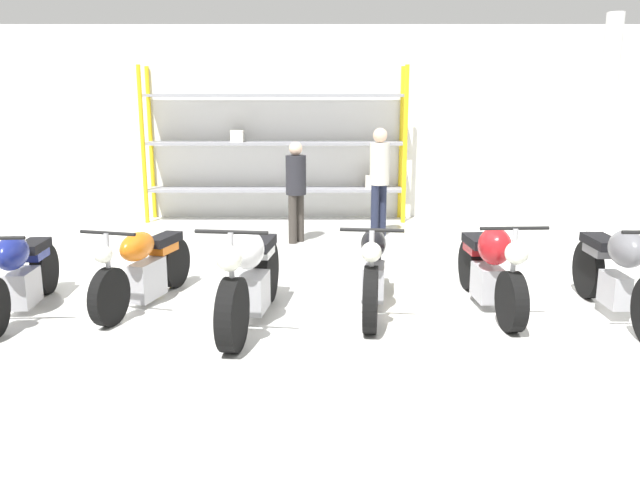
{
  "coord_description": "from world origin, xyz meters",
  "views": [
    {
      "loc": [
        0.01,
        -6.37,
        2.2
      ],
      "look_at": [
        0.0,
        0.4,
        0.7
      ],
      "focal_mm": 35.0,
      "sensor_mm": 36.0,
      "label": 1
    }
  ],
  "objects_px": {
    "motorcycle_white": "(251,277)",
    "motorcycle_black": "(374,270)",
    "motorcycle_grey": "(620,271)",
    "motorcycle_red": "(491,267)",
    "person_near_rack": "(297,184)",
    "shelving_rack": "(279,145)",
    "motorcycle_orange": "(145,267)",
    "person_browsing": "(380,173)",
    "motorcycle_blue": "(20,274)"
  },
  "relations": [
    {
      "from": "motorcycle_blue",
      "to": "motorcycle_red",
      "type": "bearing_deg",
      "value": 87.99
    },
    {
      "from": "motorcycle_blue",
      "to": "motorcycle_grey",
      "type": "xyz_separation_m",
      "value": [
        6.23,
        -0.19,
        0.09
      ]
    },
    {
      "from": "motorcycle_blue",
      "to": "person_browsing",
      "type": "bearing_deg",
      "value": 129.44
    },
    {
      "from": "motorcycle_white",
      "to": "person_near_rack",
      "type": "relative_size",
      "value": 1.34
    },
    {
      "from": "person_browsing",
      "to": "person_near_rack",
      "type": "bearing_deg",
      "value": 69.67
    },
    {
      "from": "motorcycle_blue",
      "to": "motorcycle_orange",
      "type": "height_order",
      "value": "motorcycle_blue"
    },
    {
      "from": "motorcycle_blue",
      "to": "motorcycle_orange",
      "type": "relative_size",
      "value": 1.03
    },
    {
      "from": "motorcycle_red",
      "to": "person_near_rack",
      "type": "bearing_deg",
      "value": -148.69
    },
    {
      "from": "shelving_rack",
      "to": "person_browsing",
      "type": "relative_size",
      "value": 2.71
    },
    {
      "from": "shelving_rack",
      "to": "motorcycle_orange",
      "type": "xyz_separation_m",
      "value": [
        -1.16,
        -5.1,
        -0.99
      ]
    },
    {
      "from": "motorcycle_white",
      "to": "motorcycle_black",
      "type": "relative_size",
      "value": 1.04
    },
    {
      "from": "person_browsing",
      "to": "motorcycle_orange",
      "type": "bearing_deg",
      "value": 101.46
    },
    {
      "from": "shelving_rack",
      "to": "motorcycle_orange",
      "type": "bearing_deg",
      "value": -102.86
    },
    {
      "from": "shelving_rack",
      "to": "person_browsing",
      "type": "distance_m",
      "value": 2.32
    },
    {
      "from": "motorcycle_orange",
      "to": "motorcycle_red",
      "type": "xyz_separation_m",
      "value": [
        3.77,
        -0.14,
        0.03
      ]
    },
    {
      "from": "shelving_rack",
      "to": "motorcycle_black",
      "type": "relative_size",
      "value": 2.36
    },
    {
      "from": "motorcycle_grey",
      "to": "motorcycle_black",
      "type": "bearing_deg",
      "value": -96.18
    },
    {
      "from": "shelving_rack",
      "to": "motorcycle_red",
      "type": "height_order",
      "value": "shelving_rack"
    },
    {
      "from": "motorcycle_black",
      "to": "person_near_rack",
      "type": "xyz_separation_m",
      "value": [
        -0.95,
        3.32,
        0.49
      ]
    },
    {
      "from": "motorcycle_white",
      "to": "motorcycle_orange",
      "type": "bearing_deg",
      "value": -109.31
    },
    {
      "from": "motorcycle_orange",
      "to": "motorcycle_black",
      "type": "xyz_separation_m",
      "value": [
        2.51,
        -0.19,
        0.02
      ]
    },
    {
      "from": "motorcycle_blue",
      "to": "person_near_rack",
      "type": "xyz_separation_m",
      "value": [
        2.8,
        3.44,
        0.5
      ]
    },
    {
      "from": "motorcycle_grey",
      "to": "person_near_rack",
      "type": "relative_size",
      "value": 1.34
    },
    {
      "from": "motorcycle_black",
      "to": "person_browsing",
      "type": "distance_m",
      "value": 3.87
    },
    {
      "from": "motorcycle_white",
      "to": "motorcycle_grey",
      "type": "distance_m",
      "value": 3.75
    },
    {
      "from": "motorcycle_red",
      "to": "motorcycle_blue",
      "type": "bearing_deg",
      "value": -90.91
    },
    {
      "from": "motorcycle_blue",
      "to": "motorcycle_red",
      "type": "xyz_separation_m",
      "value": [
        5.01,
        0.16,
        0.03
      ]
    },
    {
      "from": "motorcycle_orange",
      "to": "person_browsing",
      "type": "distance_m",
      "value": 4.68
    },
    {
      "from": "motorcycle_white",
      "to": "motorcycle_grey",
      "type": "bearing_deg",
      "value": 99.12
    },
    {
      "from": "shelving_rack",
      "to": "motorcycle_black",
      "type": "bearing_deg",
      "value": -75.75
    },
    {
      "from": "motorcycle_red",
      "to": "motorcycle_grey",
      "type": "relative_size",
      "value": 0.94
    },
    {
      "from": "person_browsing",
      "to": "motorcycle_blue",
      "type": "bearing_deg",
      "value": 93.62
    },
    {
      "from": "person_browsing",
      "to": "person_near_rack",
      "type": "relative_size",
      "value": 1.12
    },
    {
      "from": "motorcycle_orange",
      "to": "motorcycle_black",
      "type": "bearing_deg",
      "value": 100.51
    },
    {
      "from": "motorcycle_grey",
      "to": "motorcycle_blue",
      "type": "bearing_deg",
      "value": -90.94
    },
    {
      "from": "shelving_rack",
      "to": "motorcycle_blue",
      "type": "distance_m",
      "value": 5.99
    },
    {
      "from": "motorcycle_black",
      "to": "motorcycle_red",
      "type": "relative_size",
      "value": 1.02
    },
    {
      "from": "motorcycle_red",
      "to": "motorcycle_grey",
      "type": "bearing_deg",
      "value": 71.38
    },
    {
      "from": "motorcycle_orange",
      "to": "motorcycle_white",
      "type": "bearing_deg",
      "value": 78.29
    },
    {
      "from": "person_near_rack",
      "to": "motorcycle_white",
      "type": "bearing_deg",
      "value": 124.04
    },
    {
      "from": "person_browsing",
      "to": "motorcycle_black",
      "type": "bearing_deg",
      "value": 134.24
    },
    {
      "from": "shelving_rack",
      "to": "person_browsing",
      "type": "height_order",
      "value": "shelving_rack"
    },
    {
      "from": "motorcycle_white",
      "to": "motorcycle_grey",
      "type": "xyz_separation_m",
      "value": [
        3.75,
        0.13,
        0.04
      ]
    },
    {
      "from": "motorcycle_blue",
      "to": "person_browsing",
      "type": "distance_m",
      "value": 5.74
    },
    {
      "from": "motorcycle_black",
      "to": "person_near_rack",
      "type": "height_order",
      "value": "person_near_rack"
    },
    {
      "from": "motorcycle_white",
      "to": "motorcycle_black",
      "type": "distance_m",
      "value": 1.34
    },
    {
      "from": "motorcycle_white",
      "to": "motorcycle_grey",
      "type": "height_order",
      "value": "motorcycle_white"
    },
    {
      "from": "motorcycle_blue",
      "to": "motorcycle_black",
      "type": "xyz_separation_m",
      "value": [
        3.75,
        0.12,
        0.02
      ]
    },
    {
      "from": "person_near_rack",
      "to": "motorcycle_red",
      "type": "bearing_deg",
      "value": 162.92
    },
    {
      "from": "motorcycle_orange",
      "to": "motorcycle_grey",
      "type": "relative_size",
      "value": 0.9
    }
  ]
}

